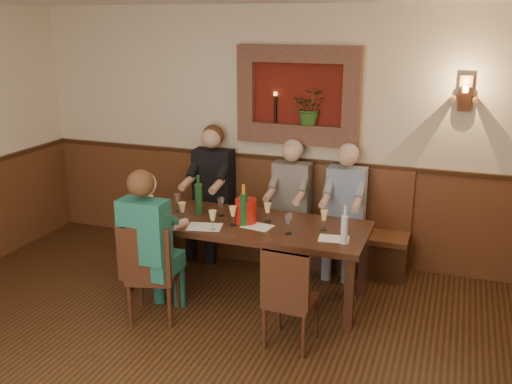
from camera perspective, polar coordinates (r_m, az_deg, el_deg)
room_shell at (r=3.65m, az=-11.75°, el=4.54°), size 6.04×6.04×2.82m
wainscoting at (r=4.12m, az=-10.64°, el=-13.40°), size 6.02×6.02×1.15m
wall_niche at (r=6.25m, az=4.53°, el=9.16°), size 1.36×0.30×1.06m
wall_sconce at (r=6.00m, az=20.17°, el=9.18°), size 0.25×0.20×0.35m
dining_table at (r=5.59m, az=-1.14°, el=-3.71°), size 2.40×0.90×0.75m
bench at (r=6.55m, az=1.84°, el=-3.81°), size 3.00×0.45×1.11m
chair_near_left at (r=5.35m, az=-10.19°, el=-9.70°), size 0.51×0.51×0.95m
chair_near_right at (r=4.89m, az=3.44°, el=-12.30°), size 0.42×0.42×0.90m
person_bench_left at (r=6.61m, az=-4.55°, el=-0.92°), size 0.45×0.56×1.50m
person_bench_mid at (r=6.31m, az=3.33°, el=-2.23°), size 0.41×0.50×1.40m
person_bench_right at (r=6.18m, az=8.74°, el=-2.84°), size 0.41×0.50×1.40m
person_chair_front at (r=5.22m, az=-10.40°, el=-6.52°), size 0.43×0.52×1.44m
spittoon_bucket at (r=5.51m, az=-1.02°, el=-1.90°), size 0.27×0.27×0.24m
wine_bottle_green_a at (r=5.42m, az=-1.24°, el=-1.68°), size 0.09×0.09×0.41m
wine_bottle_green_b at (r=5.77m, az=-5.75°, el=-0.61°), size 0.10×0.10×0.40m
water_bottle at (r=5.05m, az=8.83°, el=-3.65°), size 0.08×0.08×0.35m
tasting_sheet_a at (r=5.86m, az=-10.84°, el=-2.25°), size 0.33×0.28×0.00m
tasting_sheet_b at (r=5.44m, az=0.12°, el=-3.45°), size 0.31×0.24×0.00m
tasting_sheet_c at (r=5.19m, az=7.78°, el=-4.65°), size 0.29×0.23×0.00m
tasting_sheet_d at (r=5.45m, az=-5.17°, el=-3.48°), size 0.37×0.30×0.00m
wine_glass_0 at (r=5.53m, az=1.16°, el=-2.07°), size 0.08×0.08×0.19m
wine_glass_1 at (r=5.59m, az=-7.38°, el=-2.00°), size 0.08×0.08×0.19m
wine_glass_2 at (r=5.87m, az=-7.86°, el=-1.10°), size 0.08×0.08×0.19m
wine_glass_3 at (r=5.24m, az=3.27°, el=-3.22°), size 0.08×0.08×0.19m
wine_glass_4 at (r=5.34m, az=-4.34°, el=-2.85°), size 0.08×0.08×0.19m
wine_glass_5 at (r=5.71m, az=-3.53°, el=-1.49°), size 0.08×0.08×0.19m
wine_glass_6 at (r=5.36m, az=6.83°, el=-2.82°), size 0.08×0.08×0.19m
wine_glass_7 at (r=5.86m, az=-10.54°, el=-1.28°), size 0.08×0.08×0.19m
wine_glass_8 at (r=5.44m, az=-2.31°, el=-2.42°), size 0.08×0.08×0.19m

